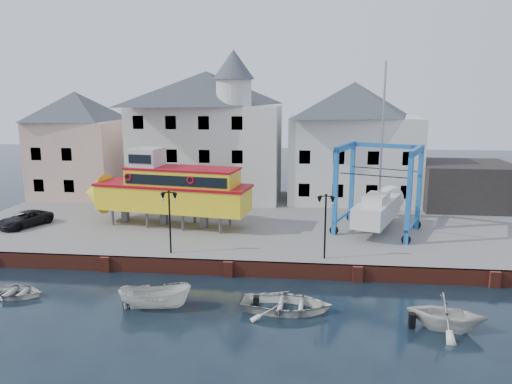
# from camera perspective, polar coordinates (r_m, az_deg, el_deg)

# --- Properties ---
(ground) EXTENTS (140.00, 140.00, 0.00)m
(ground) POSITION_cam_1_polar(r_m,az_deg,el_deg) (31.86, -3.19, -9.59)
(ground) COLOR black
(ground) RESTS_ON ground
(hardstanding) EXTENTS (44.00, 22.00, 1.00)m
(hardstanding) POSITION_cam_1_polar(r_m,az_deg,el_deg) (42.06, -0.77, -3.54)
(hardstanding) COLOR slate
(hardstanding) RESTS_ON ground
(quay_wall) EXTENTS (44.00, 0.47, 1.00)m
(quay_wall) POSITION_cam_1_polar(r_m,az_deg,el_deg) (31.78, -3.17, -8.69)
(quay_wall) COLOR maroon
(quay_wall) RESTS_ON ground
(building_pink) EXTENTS (8.00, 7.00, 10.30)m
(building_pink) POSITION_cam_1_polar(r_m,az_deg,el_deg) (52.82, -19.67, 5.15)
(building_pink) COLOR #C7A58C
(building_pink) RESTS_ON hardstanding
(building_white_main) EXTENTS (14.00, 8.30, 14.00)m
(building_white_main) POSITION_cam_1_polar(r_m,az_deg,el_deg) (48.85, -5.45, 6.71)
(building_white_main) COLOR silver
(building_white_main) RESTS_ON hardstanding
(building_white_right) EXTENTS (12.00, 8.00, 11.20)m
(building_white_right) POSITION_cam_1_polar(r_m,az_deg,el_deg) (48.70, 11.00, 5.65)
(building_white_right) COLOR silver
(building_white_right) RESTS_ON hardstanding
(shed_dark) EXTENTS (8.00, 7.00, 4.00)m
(shed_dark) POSITION_cam_1_polar(r_m,az_deg,el_deg) (49.12, 22.72, 0.76)
(shed_dark) COLOR black
(shed_dark) RESTS_ON hardstanding
(lamp_post_left) EXTENTS (1.12, 0.32, 4.20)m
(lamp_post_left) POSITION_cam_1_polar(r_m,az_deg,el_deg) (32.61, -9.88, -1.57)
(lamp_post_left) COLOR black
(lamp_post_left) RESTS_ON hardstanding
(lamp_post_right) EXTENTS (1.12, 0.32, 4.20)m
(lamp_post_right) POSITION_cam_1_polar(r_m,az_deg,el_deg) (31.38, 7.97, -2.03)
(lamp_post_right) COLOR black
(lamp_post_right) RESTS_ON hardstanding
(tour_boat) EXTENTS (14.25, 5.42, 6.06)m
(tour_boat) POSITION_cam_1_polar(r_m,az_deg,el_deg) (39.64, -10.56, 0.30)
(tour_boat) COLOR #59595E
(tour_boat) RESTS_ON hardstanding
(travel_lift) EXTENTS (7.07, 8.51, 12.53)m
(travel_lift) POSITION_cam_1_polar(r_m,az_deg,el_deg) (39.00, 13.95, -1.18)
(travel_lift) COLOR #1E4B9D
(travel_lift) RESTS_ON hardstanding
(van) EXTENTS (3.50, 4.66, 1.18)m
(van) POSITION_cam_1_polar(r_m,az_deg,el_deg) (42.98, -24.91, -2.82)
(van) COLOR black
(van) RESTS_ON hardstanding
(motorboat_a) EXTENTS (4.05, 1.94, 1.50)m
(motorboat_a) POSITION_cam_1_polar(r_m,az_deg,el_deg) (28.04, -11.41, -12.91)
(motorboat_a) COLOR silver
(motorboat_a) RESTS_ON ground
(motorboat_b) EXTENTS (5.00, 3.69, 1.00)m
(motorboat_b) POSITION_cam_1_polar(r_m,az_deg,el_deg) (27.30, 3.47, -13.38)
(motorboat_b) COLOR silver
(motorboat_b) RESTS_ON ground
(motorboat_c) EXTENTS (4.29, 3.90, 1.95)m
(motorboat_c) POSITION_cam_1_polar(r_m,az_deg,el_deg) (27.01, 20.79, -14.46)
(motorboat_c) COLOR silver
(motorboat_c) RESTS_ON ground
(motorboat_d) EXTENTS (3.57, 2.58, 0.73)m
(motorboat_d) POSITION_cam_1_polar(r_m,az_deg,el_deg) (32.12, -26.01, -10.65)
(motorboat_d) COLOR silver
(motorboat_d) RESTS_ON ground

